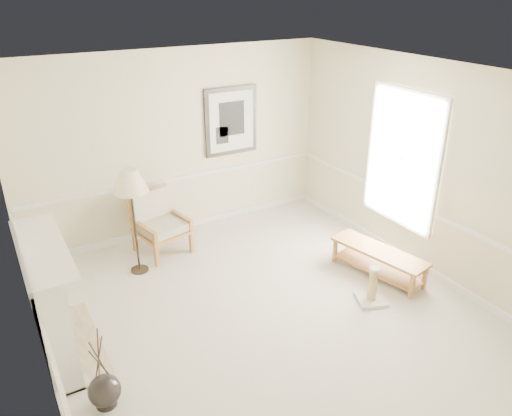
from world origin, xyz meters
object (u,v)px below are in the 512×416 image
at_px(scratching_post, 372,291).
at_px(floor_lamp, 130,184).
at_px(floor_vase, 105,391).
at_px(bench, 378,258).
at_px(armchair, 158,220).

bearing_deg(scratching_post, floor_lamp, 136.92).
relative_size(floor_vase, bench, 0.64).
xyz_separation_m(floor_lamp, bench, (2.86, -1.76, -1.06)).
xyz_separation_m(floor_vase, scratching_post, (3.41, 0.04, -0.01)).
bearing_deg(bench, floor_lamp, 148.42).
bearing_deg(floor_vase, scratching_post, 0.59).
relative_size(floor_lamp, bench, 1.05).
relative_size(floor_lamp, scratching_post, 3.05).
distance_m(floor_vase, bench, 3.95).
distance_m(floor_lamp, bench, 3.52).
distance_m(floor_vase, floor_lamp, 2.73).
xyz_separation_m(armchair, scratching_post, (1.89, -2.67, -0.34)).
bearing_deg(scratching_post, armchair, 125.24).
xyz_separation_m(floor_vase, armchair, (1.53, 2.71, 0.33)).
height_order(floor_vase, scratching_post, floor_vase).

